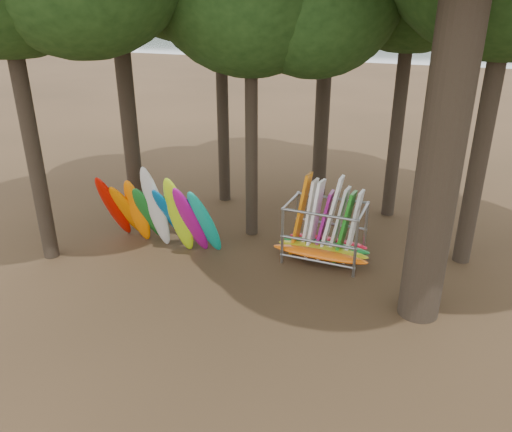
% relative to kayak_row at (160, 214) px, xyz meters
% --- Properties ---
extents(ground, '(120.00, 120.00, 0.00)m').
position_rel_kayak_row_xyz_m(ground, '(3.35, -0.65, -1.29)').
color(ground, '#47331E').
rests_on(ground, ground).
extents(lake, '(160.00, 160.00, 0.00)m').
position_rel_kayak_row_xyz_m(lake, '(3.35, 59.35, -1.29)').
color(lake, gray).
rests_on(lake, ground).
extents(far_shore, '(160.00, 4.00, 4.00)m').
position_rel_kayak_row_xyz_m(far_shore, '(3.35, 109.35, 0.71)').
color(far_shore, black).
rests_on(far_shore, ground).
extents(kayak_row, '(4.27, 2.13, 3.22)m').
position_rel_kayak_row_xyz_m(kayak_row, '(0.00, 0.00, 0.00)').
color(kayak_row, '#B40C02').
rests_on(kayak_row, ground).
extents(storage_rack, '(3.08, 1.53, 2.82)m').
position_rel_kayak_row_xyz_m(storage_rack, '(5.19, 1.44, -0.38)').
color(storage_rack, gray).
rests_on(storage_rack, ground).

